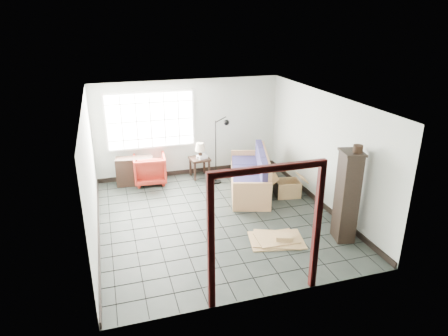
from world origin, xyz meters
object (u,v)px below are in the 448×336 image
object	(u,v)px
futon_sofa	(252,177)
side_table	(200,161)
tall_shelf	(347,196)
armchair	(150,168)

from	to	relation	value
futon_sofa	side_table	world-z (taller)	futon_sofa
futon_sofa	tall_shelf	world-z (taller)	tall_shelf
side_table	tall_shelf	size ratio (longest dim) A/B	0.30
armchair	side_table	bearing A→B (deg)	-175.61
armchair	side_table	size ratio (longest dim) A/B	1.50
armchair	tall_shelf	xyz separation A→B (m)	(3.29, -3.95, 0.51)
futon_sofa	tall_shelf	size ratio (longest dim) A/B	1.35
armchair	side_table	world-z (taller)	armchair
futon_sofa	tall_shelf	distance (m)	2.87
armchair	futon_sofa	bearing A→B (deg)	155.99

